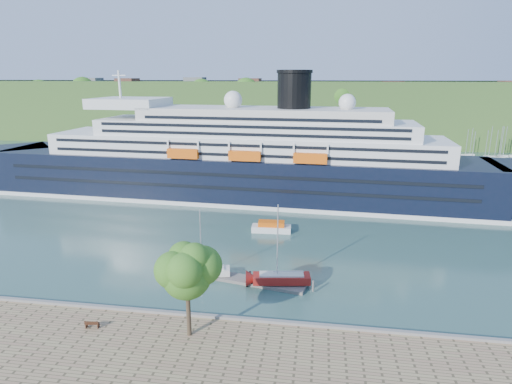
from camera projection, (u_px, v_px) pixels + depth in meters
name	position (u px, v px, depth m)	size (l,w,h in m)	color
ground	(228.00, 326.00, 46.39)	(400.00, 400.00, 0.00)	#2B4D47
far_hillside	(301.00, 110.00, 181.49)	(400.00, 50.00, 24.00)	#325421
quay_coping	(228.00, 318.00, 45.90)	(220.00, 0.50, 0.30)	slate
cruise_ship	(234.00, 136.00, 92.02)	(122.37, 17.82, 27.48)	black
park_bench	(92.00, 323.00, 44.22)	(1.49, 0.61, 0.96)	#492715
promenade_tree	(187.00, 286.00, 41.71)	(6.51, 6.51, 10.79)	#2E641A
floating_pontoon	(235.00, 278.00, 56.83)	(18.91, 2.31, 0.42)	gray
sailboat_white_near	(205.00, 246.00, 56.14)	(7.13, 1.98, 9.21)	silver
sailboat_red	(282.00, 248.00, 53.82)	(8.13, 2.26, 10.50)	maroon
tender_launch	(271.00, 226.00, 74.16)	(6.85, 2.34, 1.89)	#EA5B0D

